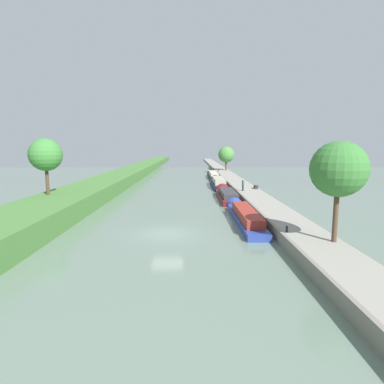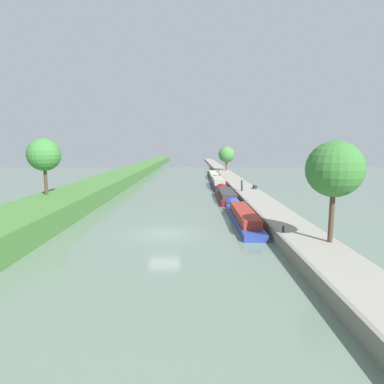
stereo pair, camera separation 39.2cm
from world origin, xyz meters
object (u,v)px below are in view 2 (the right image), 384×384
narrowboat_navy (219,182)px  mooring_bollard_near (285,229)px  narrowboat_maroon (227,195)px  person_walking (243,185)px  narrowboat_blue (243,215)px  narrowboat_black (214,175)px  park_bench (256,186)px  mooring_bollard_far (220,170)px

narrowboat_navy → mooring_bollard_near: bearing=-86.5°
narrowboat_maroon → person_walking: size_ratio=7.19×
narrowboat_blue → narrowboat_maroon: 13.12m
narrowboat_black → park_bench: narrowboat_black is taller
narrowboat_maroon → mooring_bollard_far: (2.01, 34.89, 0.62)m
narrowboat_blue → mooring_bollard_far: 48.05m
narrowboat_maroon → narrowboat_navy: (-0.04, 13.09, 0.15)m
narrowboat_black → mooring_bollard_near: (1.88, -48.25, 0.55)m
narrowboat_blue → narrowboat_black: (-0.04, 41.13, 0.03)m
mooring_bollard_near → park_bench: size_ratio=0.30×
person_walking → mooring_bollard_near: 21.10m
narrowboat_blue → narrowboat_black: 41.13m
narrowboat_blue → mooring_bollard_near: bearing=-75.5°
narrowboat_maroon → narrowboat_navy: narrowboat_navy is taller
narrowboat_blue → narrowboat_maroon: (-0.18, 13.12, -0.04)m
narrowboat_navy → narrowboat_black: 14.92m
narrowboat_blue → narrowboat_maroon: narrowboat_maroon is taller
narrowboat_maroon → mooring_bollard_near: narrowboat_maroon is taller
narrowboat_maroon → person_walking: (2.34, 0.84, 1.26)m
person_walking → narrowboat_blue: bearing=-98.8°
mooring_bollard_far → park_bench: bearing=-85.3°
narrowboat_blue → narrowboat_black: size_ratio=0.91×
narrowboat_maroon → narrowboat_navy: size_ratio=0.93×
narrowboat_maroon → park_bench: bearing=34.3°
narrowboat_blue → narrowboat_maroon: size_ratio=1.13×
narrowboat_black → narrowboat_maroon: bearing=-90.3°
narrowboat_navy → park_bench: bearing=-64.9°
narrowboat_blue → mooring_bollard_near: (1.84, -7.12, 0.58)m
narrowboat_maroon → narrowboat_black: 28.01m
narrowboat_navy → park_bench: narrowboat_navy is taller
person_walking → mooring_bollard_far: (-0.33, 34.05, -0.65)m
narrowboat_navy → mooring_bollard_far: 21.91m
park_bench → mooring_bollard_near: bearing=-96.3°
narrowboat_maroon → mooring_bollard_far: 34.95m
narrowboat_navy → person_walking: size_ratio=7.74×
narrowboat_blue → narrowboat_maroon: bearing=90.8°
narrowboat_blue → narrowboat_black: narrowboat_black is taller
narrowboat_navy → mooring_bollard_near: size_ratio=28.56×
mooring_bollard_near → narrowboat_black: bearing=92.2°
narrowboat_black → mooring_bollard_near: 48.29m
mooring_bollard_near → park_bench: park_bench is taller
narrowboat_blue → park_bench: (4.43, 16.27, 0.70)m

